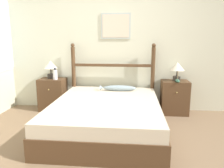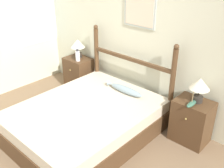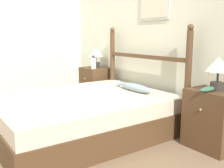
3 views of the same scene
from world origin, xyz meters
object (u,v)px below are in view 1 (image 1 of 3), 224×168
object	(u,v)px
nightstand_left	(53,94)
nightstand_right	(174,97)
table_lamp_left	(51,66)
bed	(106,116)
table_lamp_right	(177,68)
model_boat	(177,81)
bottle	(55,74)
fish_pillow	(119,88)

from	to	relation	value
nightstand_left	nightstand_right	bearing A→B (deg)	0.00
table_lamp_left	bed	bearing A→B (deg)	-37.85
table_lamp_right	model_boat	world-z (taller)	table_lamp_right
bed	model_boat	distance (m)	1.45
nightstand_right	table_lamp_right	xyz separation A→B (m)	(0.02, 0.02, 0.54)
table_lamp_left	bottle	xyz separation A→B (m)	(0.13, -0.13, -0.13)
table_lamp_left	nightstand_right	bearing A→B (deg)	-1.20
table_lamp_right	fish_pillow	bearing A→B (deg)	-168.88
table_lamp_right	table_lamp_left	bearing A→B (deg)	179.22
nightstand_left	table_lamp_right	distance (m)	2.39
nightstand_right	model_boat	size ratio (longest dim) A/B	2.71
fish_pillow	nightstand_right	bearing A→B (deg)	10.45
bed	table_lamp_right	world-z (taller)	table_lamp_right
model_boat	bottle	bearing A→B (deg)	179.00
table_lamp_left	bottle	distance (m)	0.22
bed	nightstand_right	world-z (taller)	nightstand_right
nightstand_left	bottle	xyz separation A→B (m)	(0.10, -0.08, 0.41)
table_lamp_right	fish_pillow	distance (m)	1.11
table_lamp_left	nightstand_left	bearing A→B (deg)	-56.02
nightstand_left	bottle	bearing A→B (deg)	-38.73
nightstand_right	fish_pillow	bearing A→B (deg)	-169.55
nightstand_right	table_lamp_left	xyz separation A→B (m)	(-2.34, 0.05, 0.54)
bed	bottle	xyz separation A→B (m)	(-1.05, 0.79, 0.49)
model_boat	fish_pillow	world-z (taller)	model_boat
bed	fish_pillow	size ratio (longest dim) A/B	3.09
nightstand_right	bottle	distance (m)	2.24
bed	model_boat	xyz separation A→B (m)	(1.16, 0.75, 0.42)
nightstand_right	model_boat	bearing A→B (deg)	-83.94
nightstand_left	nightstand_right	world-z (taller)	same
table_lamp_left	model_boat	size ratio (longest dim) A/B	1.48
bed	table_lamp_right	bearing A→B (deg)	37.12
table_lamp_right	bottle	bearing A→B (deg)	-177.56
nightstand_left	table_lamp_right	world-z (taller)	table_lamp_right
nightstand_right	table_lamp_left	size ratio (longest dim) A/B	1.83
nightstand_left	bottle	size ratio (longest dim) A/B	2.72
bed	bottle	bearing A→B (deg)	143.03
nightstand_left	bed	bearing A→B (deg)	-37.12
bed	table_lamp_left	bearing A→B (deg)	142.15
bed	fish_pillow	distance (m)	0.75
nightstand_right	table_lamp_left	world-z (taller)	table_lamp_left
model_boat	fish_pillow	xyz separation A→B (m)	(-1.03, -0.07, -0.14)
model_boat	table_lamp_right	bearing A→B (deg)	85.86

